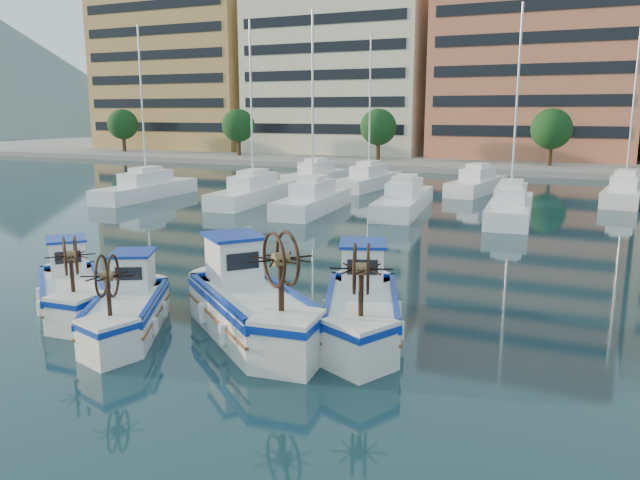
{
  "coord_description": "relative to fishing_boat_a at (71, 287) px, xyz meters",
  "views": [
    {
      "loc": [
        8.9,
        -12.7,
        5.88
      ],
      "look_at": [
        0.16,
        6.62,
        1.5
      ],
      "focal_mm": 35.0,
      "sensor_mm": 36.0,
      "label": 1
    }
  ],
  "objects": [
    {
      "name": "fishing_boat_a",
      "position": [
        0.0,
        0.0,
        0.0
      ],
      "size": [
        4.1,
        3.9,
        2.6
      ],
      "rotation": [
        0.0,
        0.0,
        0.85
      ],
      "color": "silver",
      "rests_on": "ground"
    },
    {
      "name": "waterfront",
      "position": [
        14.56,
        64.43,
        10.38
      ],
      "size": [
        180.0,
        40.0,
        25.6
      ],
      "color": "gray",
      "rests_on": "ground"
    },
    {
      "name": "yacht_marina",
      "position": [
        2.39,
        26.84,
        -0.19
      ],
      "size": [
        41.22,
        22.14,
        11.5
      ],
      "color": "white",
      "rests_on": "ground"
    },
    {
      "name": "fishing_boat_d",
      "position": [
        8.68,
        1.66,
        0.09
      ],
      "size": [
        3.31,
        4.86,
        2.93
      ],
      "rotation": [
        0.0,
        0.0,
        0.34
      ],
      "color": "silver",
      "rests_on": "ground"
    },
    {
      "name": "fishing_boat_c",
      "position": [
        5.93,
        0.44,
        0.17
      ],
      "size": [
        5.11,
        4.71,
        3.2
      ],
      "rotation": [
        0.0,
        0.0,
        0.89
      ],
      "color": "silver",
      "rests_on": "ground"
    },
    {
      "name": "hill_west",
      "position": [
        -134.67,
        109.39,
        -0.72
      ],
      "size": [
        180.0,
        180.0,
        60.0
      ],
      "primitive_type": "cone",
      "color": "slate",
      "rests_on": "ground"
    },
    {
      "name": "fishing_boat_b",
      "position": [
        2.82,
        -0.75,
        -0.01
      ],
      "size": [
        3.32,
        4.21,
        2.55
      ],
      "rotation": [
        0.0,
        0.0,
        0.5
      ],
      "color": "silver",
      "rests_on": "ground"
    },
    {
      "name": "ground",
      "position": [
        5.33,
        -0.61,
        -0.72
      ],
      "size": [
        300.0,
        300.0,
        0.0
      ],
      "primitive_type": "plane",
      "color": "#193942",
      "rests_on": "ground"
    }
  ]
}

